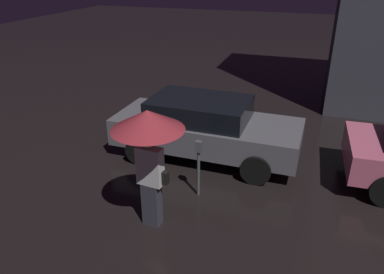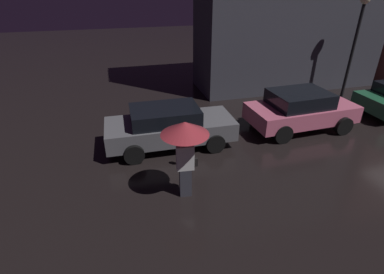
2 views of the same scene
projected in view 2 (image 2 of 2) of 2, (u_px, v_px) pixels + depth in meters
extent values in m
cube|color=slate|center=(170.00, 129.00, 10.10)|extent=(4.30, 1.77, 0.62)
cube|color=black|center=(165.00, 115.00, 9.81)|extent=(2.25, 1.53, 0.47)
cylinder|color=black|center=(201.00, 122.00, 11.27)|extent=(0.64, 0.22, 0.64)
cylinder|color=black|center=(215.00, 143.00, 9.83)|extent=(0.64, 0.22, 0.64)
cylinder|color=black|center=(130.00, 131.00, 10.66)|extent=(0.64, 0.22, 0.64)
cylinder|color=black|center=(134.00, 154.00, 9.22)|extent=(0.64, 0.22, 0.64)
cube|color=#DB6684|center=(301.00, 112.00, 11.31)|extent=(4.06, 1.98, 0.61)
cube|color=black|center=(300.00, 99.00, 11.01)|extent=(2.14, 1.69, 0.52)
cylinder|color=black|center=(313.00, 108.00, 12.52)|extent=(0.67, 0.22, 0.67)
cylinder|color=black|center=(343.00, 126.00, 10.96)|extent=(0.67, 0.22, 0.67)
cylinder|color=black|center=(259.00, 114.00, 11.95)|extent=(0.67, 0.22, 0.67)
cylinder|color=black|center=(283.00, 134.00, 10.39)|extent=(0.67, 0.22, 0.67)
cylinder|color=black|center=(364.00, 102.00, 13.17)|extent=(0.60, 0.22, 0.60)
cube|color=#383842|center=(185.00, 182.00, 7.83)|extent=(0.33, 0.24, 0.82)
cube|color=white|center=(185.00, 158.00, 7.48)|extent=(0.46, 0.25, 0.68)
sphere|color=tan|center=(185.00, 142.00, 7.27)|extent=(0.22, 0.22, 0.22)
cylinder|color=black|center=(185.00, 149.00, 7.36)|extent=(0.02, 0.02, 0.80)
cone|color=#B2333D|center=(185.00, 128.00, 7.09)|extent=(1.19, 1.19, 0.33)
cube|color=black|center=(194.00, 162.00, 7.62)|extent=(0.17, 0.12, 0.22)
cylinder|color=#4C5154|center=(193.00, 156.00, 8.84)|extent=(0.06, 0.06, 0.96)
cube|color=#4C5154|center=(193.00, 138.00, 8.57)|extent=(0.12, 0.10, 0.22)
cylinder|color=black|center=(352.00, 54.00, 13.66)|extent=(0.14, 0.14, 4.15)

